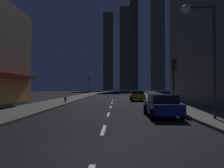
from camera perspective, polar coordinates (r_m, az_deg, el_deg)
ground_plane at (r=37.92m, az=0.46°, el=-3.98°), size 78.00×136.00×0.10m
sidewalk_right at (r=38.45m, az=10.97°, el=-3.74°), size 4.00×76.00×0.15m
sidewalk_left at (r=38.66m, az=-9.99°, el=-3.73°), size 4.00×76.00×0.15m
lane_marking_center at (r=16.98m, az=-0.66°, el=-7.46°), size 0.16×28.20×0.01m
skyscraper_distant_tall at (r=144.77m, az=-1.03°, el=9.09°), size 7.09×8.61×54.64m
skyscraper_distant_mid at (r=125.91m, az=3.74°, el=9.89°), size 6.70×5.10×51.46m
skyscraper_distant_short at (r=155.07m, az=6.28°, el=10.87°), size 5.63×8.62×67.67m
skyscraper_distant_slender at (r=144.04m, az=12.83°, el=12.60°), size 8.40×7.28×71.55m
car_parked_near at (r=13.79m, az=14.01°, el=-5.86°), size 1.98×4.24×1.45m
car_parked_far at (r=29.46m, az=7.23°, el=-3.29°), size 1.98×4.24×1.45m
fire_hydrant_far_left at (r=26.02m, az=-13.13°, el=-4.20°), size 0.42×0.30×0.65m
traffic_light_near_right at (r=18.00m, az=17.20°, el=3.11°), size 0.32×0.48×4.20m
traffic_light_far_left at (r=45.14m, az=-6.40°, el=0.61°), size 0.32×0.48×4.20m
street_lamp_right at (r=12.94m, az=23.66°, el=13.17°), size 1.96×0.56×6.58m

